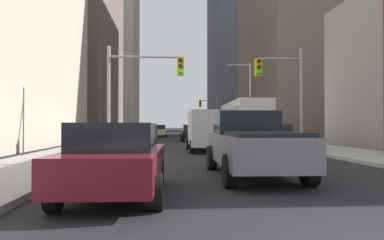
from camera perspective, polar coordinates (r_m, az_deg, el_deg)
The scene contains 17 objects.
sidewalk_left at distance 53.68m, azimuth -8.86°, elevation -2.31°, with size 3.72×160.00×0.15m, color #9E9E99.
sidewalk_right at distance 54.27m, azimuth 5.79°, elevation -2.30°, with size 3.72×160.00×0.15m, color #9E9E99.
city_bus at distance 31.22m, azimuth 8.08°, elevation 0.02°, with size 2.93×11.59×3.40m.
pickup_truck_grey at distance 10.63m, azimuth 9.32°, elevation -3.72°, with size 2.20×5.45×1.90m.
cargo_van_silver at distance 20.57m, azimuth 2.38°, elevation -1.34°, with size 2.16×5.25×2.26m.
sedan_maroon at distance 7.70m, azimuth -11.80°, elevation -6.03°, with size 1.95×4.26×1.52m.
sedan_navy at distance 19.94m, azimuth 12.37°, elevation -2.82°, with size 1.95×4.25×1.52m.
sedan_black at distance 32.70m, azimuth -0.04°, elevation -2.05°, with size 1.95×4.20×1.52m.
sedan_beige at distance 46.28m, azimuth -5.20°, elevation -1.69°, with size 1.95×4.22×1.52m.
traffic_signal_near_left at distance 21.10m, azimuth -7.86°, elevation 6.26°, with size 4.37×0.44×6.00m.
traffic_signal_near_right at distance 22.10m, azimuth 13.93°, elevation 5.76°, with size 2.86×0.44×6.00m.
traffic_signal_far_right at distance 57.66m, azimuth 2.72°, elevation 1.69°, with size 2.94×0.44×6.00m.
street_lamp_right at distance 35.50m, azimuth 8.47°, elevation 4.17°, with size 2.56×0.32×7.50m.
building_left_mid_office at distance 56.65m, azimuth -23.52°, elevation 11.59°, with size 22.05×22.34×27.16m, color #66564C.
building_left_far_tower at distance 98.65m, azimuth -14.16°, elevation 15.13°, with size 18.56×20.33×57.11m, color #B7A893.
building_right_mid_block at distance 56.93m, azimuth 22.52°, elevation 11.64°, with size 25.64×21.75×27.39m, color #66564C.
building_right_far_highrise at distance 101.51m, azimuth 9.53°, elevation 17.41°, with size 21.60×23.27×66.45m, color #4C515B.
Camera 1 is at (-2.32, -3.46, 1.47)m, focal length 33.96 mm.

